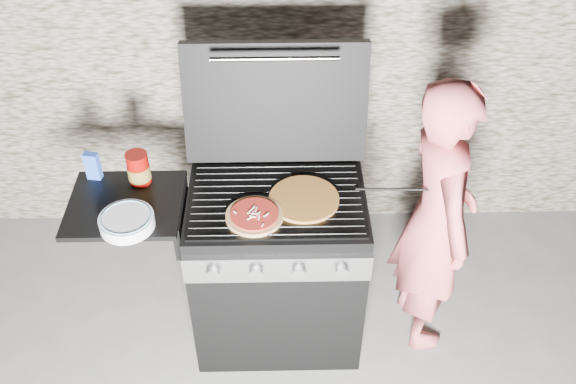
{
  "coord_description": "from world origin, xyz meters",
  "views": [
    {
      "loc": [
        0.01,
        -2.12,
        2.78
      ],
      "look_at": [
        0.05,
        0.0,
        0.95
      ],
      "focal_mm": 40.0,
      "sensor_mm": 36.0,
      "label": 1
    }
  ],
  "objects_px": {
    "pizza_topped": "(254,215)",
    "sauce_jar": "(138,168)",
    "gas_grill": "(227,269)",
    "person": "(436,220)"
  },
  "relations": [
    {
      "from": "pizza_topped",
      "to": "sauce_jar",
      "type": "xyz_separation_m",
      "value": [
        -0.53,
        0.26,
        0.06
      ]
    },
    {
      "from": "gas_grill",
      "to": "sauce_jar",
      "type": "height_order",
      "value": "sauce_jar"
    },
    {
      "from": "sauce_jar",
      "to": "person",
      "type": "bearing_deg",
      "value": -4.93
    },
    {
      "from": "gas_grill",
      "to": "person",
      "type": "xyz_separation_m",
      "value": [
        0.99,
        0.03,
        0.29
      ]
    },
    {
      "from": "sauce_jar",
      "to": "person",
      "type": "relative_size",
      "value": 0.1
    },
    {
      "from": "gas_grill",
      "to": "sauce_jar",
      "type": "distance_m",
      "value": 0.66
    },
    {
      "from": "person",
      "to": "sauce_jar",
      "type": "bearing_deg",
      "value": 77.72
    },
    {
      "from": "pizza_topped",
      "to": "person",
      "type": "height_order",
      "value": "person"
    },
    {
      "from": "gas_grill",
      "to": "person",
      "type": "relative_size",
      "value": 0.9
    },
    {
      "from": "gas_grill",
      "to": "pizza_topped",
      "type": "bearing_deg",
      "value": -37.54
    }
  ]
}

